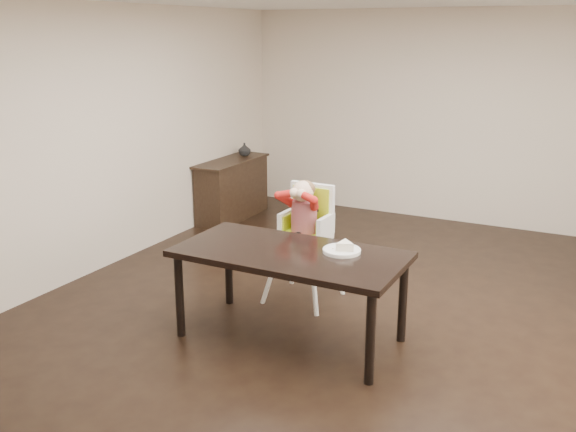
# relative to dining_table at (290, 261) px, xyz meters

# --- Properties ---
(ground) EXTENTS (7.00, 7.00, 0.00)m
(ground) POSITION_rel_dining_table_xyz_m (0.49, 0.50, -0.67)
(ground) COLOR black
(ground) RESTS_ON ground
(room_walls) EXTENTS (6.02, 7.02, 2.71)m
(room_walls) POSITION_rel_dining_table_xyz_m (0.49, 0.50, 1.18)
(room_walls) COLOR beige
(room_walls) RESTS_ON ground
(dining_table) EXTENTS (1.80, 0.90, 0.75)m
(dining_table) POSITION_rel_dining_table_xyz_m (0.00, 0.00, 0.00)
(dining_table) COLOR black
(dining_table) RESTS_ON ground
(high_chair) EXTENTS (0.49, 0.49, 1.14)m
(high_chair) POSITION_rel_dining_table_xyz_m (-0.26, 0.80, 0.13)
(high_chair) COLOR white
(high_chair) RESTS_ON ground
(plate) EXTENTS (0.32, 0.32, 0.09)m
(plate) POSITION_rel_dining_table_xyz_m (0.38, 0.17, 0.11)
(plate) COLOR white
(plate) RESTS_ON dining_table
(sideboard) EXTENTS (0.44, 1.26, 0.79)m
(sideboard) POSITION_rel_dining_table_xyz_m (-2.29, 2.77, -0.27)
(sideboard) COLOR black
(sideboard) RESTS_ON ground
(vase) EXTENTS (0.18, 0.18, 0.17)m
(vase) POSITION_rel_dining_table_xyz_m (-2.29, 3.11, 0.20)
(vase) COLOR #99999E
(vase) RESTS_ON sideboard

